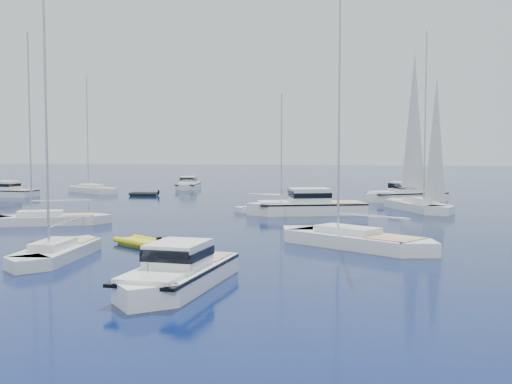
% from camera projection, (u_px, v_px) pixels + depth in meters
% --- Properties ---
extents(ground, '(400.00, 400.00, 0.00)m').
position_uv_depth(ground, '(197.00, 268.00, 31.70)').
color(ground, '#081751').
rests_on(ground, ground).
extents(motor_cruiser_near, '(3.68, 9.78, 2.51)m').
position_uv_depth(motor_cruiser_near, '(177.00, 288.00, 27.23)').
color(motor_cruiser_near, white).
rests_on(motor_cruiser_near, ground).
extents(motor_cruiser_centre, '(12.18, 7.09, 3.06)m').
position_uv_depth(motor_cruiser_centre, '(307.00, 214.00, 57.71)').
color(motor_cruiser_centre, white).
rests_on(motor_cruiser_centre, ground).
extents(motor_cruiser_far_l, '(9.78, 4.37, 2.48)m').
position_uv_depth(motor_cruiser_far_l, '(5.00, 196.00, 79.50)').
color(motor_cruiser_far_l, white).
rests_on(motor_cruiser_far_l, ground).
extents(motor_cruiser_distant, '(10.97, 8.43, 2.84)m').
position_uv_depth(motor_cruiser_distant, '(404.00, 201.00, 72.46)').
color(motor_cruiser_distant, silver).
rests_on(motor_cruiser_distant, ground).
extents(motor_cruiser_horizon, '(3.97, 9.43, 2.40)m').
position_uv_depth(motor_cruiser_horizon, '(188.00, 189.00, 94.35)').
color(motor_cruiser_horizon, silver).
rests_on(motor_cruiser_horizon, ground).
extents(sailboat_fore, '(3.36, 9.97, 14.38)m').
position_uv_depth(sailboat_fore, '(57.00, 258.00, 34.53)').
color(sailboat_fore, silver).
rests_on(sailboat_fore, ground).
extents(sailboat_mid_r, '(11.90, 9.43, 17.94)m').
position_uv_depth(sailboat_mid_r, '(354.00, 247.00, 38.66)').
color(sailboat_mid_r, white).
rests_on(sailboat_mid_r, ground).
extents(sailboat_mid_l, '(10.87, 6.55, 15.59)m').
position_uv_depth(sailboat_mid_l, '(46.00, 224.00, 50.06)').
color(sailboat_mid_l, silver).
rests_on(sailboat_mid_l, ground).
extents(sailboat_centre, '(7.84, 2.11, 11.49)m').
position_uv_depth(sailboat_centre, '(273.00, 213.00, 59.10)').
color(sailboat_centre, white).
rests_on(sailboat_centre, ground).
extents(sailboat_sails_r, '(7.82, 12.22, 17.65)m').
position_uv_depth(sailboat_sails_r, '(417.00, 210.00, 61.48)').
color(sailboat_sails_r, white).
rests_on(sailboat_sails_r, ground).
extents(sailboat_far_l, '(10.97, 8.55, 16.46)m').
position_uv_depth(sailboat_far_l, '(93.00, 193.00, 86.28)').
color(sailboat_far_l, silver).
rests_on(sailboat_far_l, ground).
extents(tender_yellow, '(4.34, 3.93, 0.95)m').
position_uv_depth(tender_yellow, '(141.00, 246.00, 39.01)').
color(tender_yellow, yellow).
rests_on(tender_yellow, ground).
extents(tender_grey_far, '(3.97, 2.48, 0.95)m').
position_uv_depth(tender_grey_far, '(144.00, 196.00, 80.37)').
color(tender_grey_far, black).
rests_on(tender_grey_far, ground).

